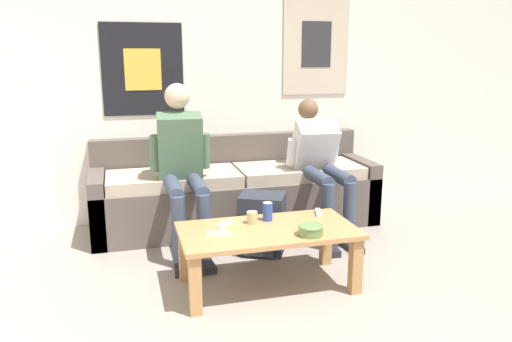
# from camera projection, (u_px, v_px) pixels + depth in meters

# --- Properties ---
(wall_back) EXTENTS (10.00, 0.07, 2.55)m
(wall_back) POSITION_uv_depth(u_px,v_px,m) (209.00, 77.00, 4.46)
(wall_back) COLOR white
(wall_back) RESTS_ON ground_plane
(couch) EXTENTS (2.44, 0.71, 0.77)m
(couch) POSITION_uv_depth(u_px,v_px,m) (236.00, 193.00, 4.39)
(couch) COLOR #564C47
(couch) RESTS_ON ground_plane
(coffee_table) EXTENTS (1.13, 0.58, 0.40)m
(coffee_table) POSITION_uv_depth(u_px,v_px,m) (268.00, 239.00, 3.19)
(coffee_table) COLOR #B27F4C
(coffee_table) RESTS_ON ground_plane
(person_seated_adult) EXTENTS (0.47, 0.87, 1.26)m
(person_seated_adult) POSITION_uv_depth(u_px,v_px,m) (182.00, 161.00, 3.79)
(person_seated_adult) COLOR #384256
(person_seated_adult) RESTS_ON ground_plane
(person_seated_teen) EXTENTS (0.47, 0.97, 1.10)m
(person_seated_teen) POSITION_uv_depth(u_px,v_px,m) (320.00, 161.00, 4.14)
(person_seated_teen) COLOR #384256
(person_seated_teen) RESTS_ON ground_plane
(backpack) EXTENTS (0.42, 0.40, 0.45)m
(backpack) POSITION_uv_depth(u_px,v_px,m) (262.00, 225.00, 3.78)
(backpack) COLOR #282D38
(backpack) RESTS_ON ground_plane
(ceramic_bowl) EXTENTS (0.16, 0.16, 0.07)m
(ceramic_bowl) POSITION_uv_depth(u_px,v_px,m) (311.00, 229.00, 3.05)
(ceramic_bowl) COLOR #607F47
(ceramic_bowl) RESTS_ON coffee_table
(pillar_candle) EXTENTS (0.07, 0.07, 0.09)m
(pillar_candle) POSITION_uv_depth(u_px,v_px,m) (252.00, 218.00, 3.27)
(pillar_candle) COLOR tan
(pillar_candle) RESTS_ON coffee_table
(drink_can_blue) EXTENTS (0.07, 0.07, 0.12)m
(drink_can_blue) POSITION_uv_depth(u_px,v_px,m) (268.00, 212.00, 3.32)
(drink_can_blue) COLOR #28479E
(drink_can_blue) RESTS_ON coffee_table
(game_controller_near_left) EXTENTS (0.12, 0.13, 0.03)m
(game_controller_near_left) POSITION_uv_depth(u_px,v_px,m) (225.00, 224.00, 3.22)
(game_controller_near_left) COLOR white
(game_controller_near_left) RESTS_ON coffee_table
(game_controller_near_right) EXTENTS (0.08, 0.15, 0.03)m
(game_controller_near_right) POSITION_uv_depth(u_px,v_px,m) (318.00, 213.00, 3.46)
(game_controller_near_right) COLOR white
(game_controller_near_right) RESTS_ON coffee_table
(game_controller_far_center) EXTENTS (0.15, 0.09, 0.03)m
(game_controller_far_center) POSITION_uv_depth(u_px,v_px,m) (218.00, 233.00, 3.06)
(game_controller_far_center) COLOR white
(game_controller_far_center) RESTS_ON coffee_table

